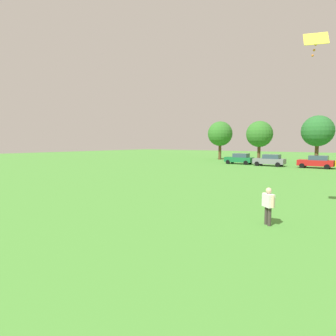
# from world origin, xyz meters

# --- Properties ---
(ground_plane) EXTENTS (160.00, 160.00, 0.00)m
(ground_plane) POSITION_xyz_m (0.00, 30.00, 0.00)
(ground_plane) COLOR #4C9338
(adult_bystander) EXTENTS (0.60, 0.55, 1.58)m
(adult_bystander) POSITION_xyz_m (7.04, 15.75, 0.93)
(adult_bystander) COLOR #3F3833
(adult_bystander) RESTS_ON ground
(kite) EXTENTS (1.07, 0.75, 1.05)m
(kite) POSITION_xyz_m (8.15, 18.00, 7.81)
(kite) COLOR yellow
(parked_car_green_0) EXTENTS (4.30, 2.02, 1.68)m
(parked_car_green_0) POSITION_xyz_m (-6.61, 46.35, 0.86)
(parked_car_green_0) COLOR #196B38
(parked_car_green_0) RESTS_ON ground
(parked_car_gray_1) EXTENTS (4.30, 2.02, 1.68)m
(parked_car_gray_1) POSITION_xyz_m (-1.64, 45.38, 0.86)
(parked_car_gray_1) COLOR slate
(parked_car_gray_1) RESTS_ON ground
(parked_car_red_2) EXTENTS (4.30, 2.02, 1.68)m
(parked_car_red_2) POSITION_xyz_m (4.34, 45.61, 0.86)
(parked_car_red_2) COLOR red
(parked_car_red_2) RESTS_ON ground
(tree_far_left) EXTENTS (4.83, 4.83, 7.53)m
(tree_far_left) POSITION_xyz_m (-14.29, 55.19, 5.08)
(tree_far_left) COLOR brown
(tree_far_left) RESTS_ON ground
(tree_left) EXTENTS (4.61, 4.61, 7.19)m
(tree_left) POSITION_xyz_m (-6.10, 53.98, 4.85)
(tree_left) COLOR brown
(tree_left) RESTS_ON ground
(tree_right) EXTENTS (4.96, 4.96, 7.72)m
(tree_right) POSITION_xyz_m (2.95, 54.97, 5.21)
(tree_right) COLOR brown
(tree_right) RESTS_ON ground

